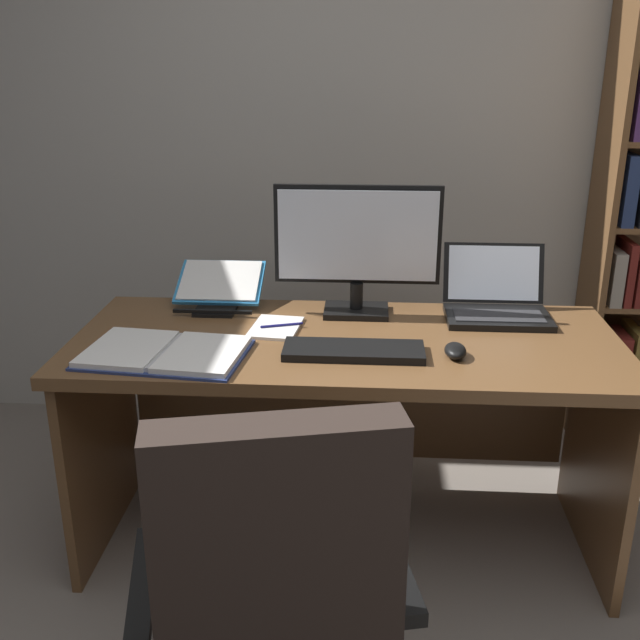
% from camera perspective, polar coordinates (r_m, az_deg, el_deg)
% --- Properties ---
extents(wall_back, '(5.39, 0.12, 2.65)m').
position_cam_1_polar(wall_back, '(3.19, 6.75, 14.91)').
color(wall_back, '#B2ADA3').
rests_on(wall_back, ground).
extents(desk, '(1.73, 0.73, 0.76)m').
position_cam_1_polar(desk, '(2.48, 2.02, -5.14)').
color(desk, brown).
rests_on(desk, ground).
extents(office_chair, '(0.68, 0.60, 0.99)m').
position_cam_1_polar(office_chair, '(1.73, -3.45, -23.11)').
color(office_chair, black).
rests_on(office_chair, ground).
extents(monitor, '(0.56, 0.16, 0.44)m').
position_cam_1_polar(monitor, '(2.48, 2.90, 5.56)').
color(monitor, black).
rests_on(monitor, desk).
extents(laptop, '(0.35, 0.30, 0.22)m').
position_cam_1_polar(laptop, '(2.58, 13.49, 1.36)').
color(laptop, black).
rests_on(laptop, desk).
extents(keyboard, '(0.42, 0.15, 0.02)m').
position_cam_1_polar(keyboard, '(2.20, 2.63, -2.39)').
color(keyboard, black).
rests_on(keyboard, desk).
extents(computer_mouse, '(0.06, 0.10, 0.04)m').
position_cam_1_polar(computer_mouse, '(2.21, 10.44, -2.36)').
color(computer_mouse, black).
rests_on(computer_mouse, desk).
extents(reading_stand_with_book, '(0.30, 0.28, 0.13)m').
position_cam_1_polar(reading_stand_with_book, '(2.64, -7.80, 2.60)').
color(reading_stand_with_book, black).
rests_on(reading_stand_with_book, desk).
extents(open_binder, '(0.50, 0.36, 0.02)m').
position_cam_1_polar(open_binder, '(2.23, -11.92, -2.47)').
color(open_binder, navy).
rests_on(open_binder, desk).
extents(notepad, '(0.17, 0.23, 0.01)m').
position_cam_1_polar(notepad, '(2.40, -3.46, -0.58)').
color(notepad, white).
rests_on(notepad, desk).
extents(pen, '(0.14, 0.05, 0.01)m').
position_cam_1_polar(pen, '(2.40, -2.99, -0.39)').
color(pen, navy).
rests_on(pen, notepad).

